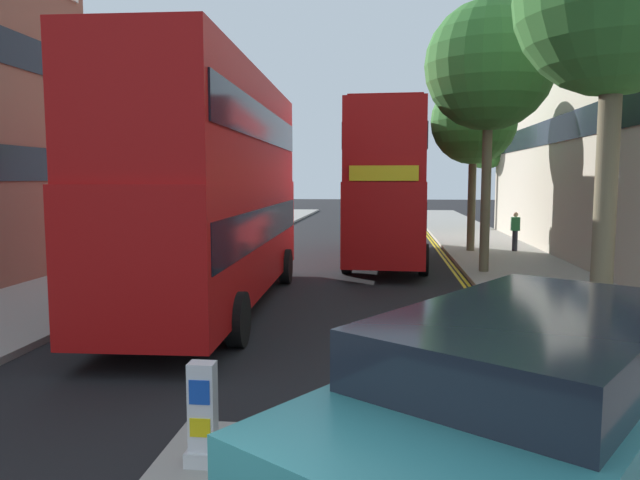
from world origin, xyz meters
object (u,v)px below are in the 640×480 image
at_px(keep_left_bollard, 203,418).
at_px(double_decker_bus_away, 215,183).
at_px(double_decker_bus_oncoming, 389,182).
at_px(taxi_minivan, 523,451).
at_px(pedestrian_far, 515,231).

bearing_deg(keep_left_bollard, double_decker_bus_away, 105.11).
xyz_separation_m(keep_left_bollard, double_decker_bus_away, (-2.16, 8.01, 2.42)).
height_order(double_decker_bus_oncoming, taxi_minivan, double_decker_bus_oncoming).
height_order(double_decker_bus_oncoming, pedestrian_far, double_decker_bus_oncoming).
distance_m(taxi_minivan, pedestrian_far, 21.14).
height_order(double_decker_bus_away, taxi_minivan, double_decker_bus_away).
xyz_separation_m(double_decker_bus_away, double_decker_bus_oncoming, (4.21, 8.76, 0.00)).
bearing_deg(double_decker_bus_oncoming, pedestrian_far, 25.51).
height_order(keep_left_bollard, double_decker_bus_away, double_decker_bus_away).
bearing_deg(double_decker_bus_away, pedestrian_far, 49.95).
relative_size(keep_left_bollard, double_decker_bus_oncoming, 0.10).
xyz_separation_m(double_decker_bus_oncoming, pedestrian_far, (5.26, 2.51, -2.04)).
xyz_separation_m(keep_left_bollard, pedestrian_far, (7.31, 19.28, 0.38)).
relative_size(keep_left_bollard, taxi_minivan, 0.22).
xyz_separation_m(taxi_minivan, pedestrian_far, (4.36, 20.69, -0.08)).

